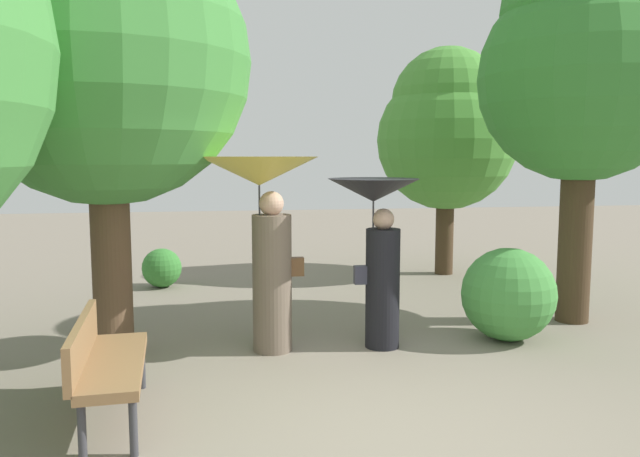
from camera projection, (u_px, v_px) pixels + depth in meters
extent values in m
plane|color=gray|center=(377.00, 433.00, 4.77)|extent=(40.00, 40.00, 0.00)
cylinder|color=#6B5B4C|center=(272.00, 283.00, 6.74)|extent=(0.42, 0.42, 1.48)
sphere|color=tan|center=(271.00, 204.00, 6.64)|extent=(0.26, 0.26, 0.26)
cylinder|color=#333338|center=(260.00, 224.00, 6.65)|extent=(0.02, 0.02, 0.82)
cone|color=#D8C64C|center=(259.00, 171.00, 6.59)|extent=(1.26, 1.26, 0.30)
cube|color=brown|center=(297.00, 267.00, 6.75)|extent=(0.14, 0.10, 0.20)
cylinder|color=black|center=(383.00, 288.00, 6.87)|extent=(0.38, 0.38, 1.32)
sphere|color=tan|center=(383.00, 219.00, 6.79)|extent=(0.24, 0.24, 0.24)
cylinder|color=#333338|center=(373.00, 236.00, 6.79)|extent=(0.02, 0.02, 0.75)
cone|color=black|center=(373.00, 190.00, 6.74)|extent=(0.99, 0.99, 0.25)
cube|color=#333342|center=(361.00, 275.00, 6.83)|extent=(0.14, 0.10, 0.20)
cylinder|color=#38383D|center=(133.00, 426.00, 4.39)|extent=(0.06, 0.06, 0.44)
cylinder|color=#38383D|center=(82.00, 431.00, 4.31)|extent=(0.06, 0.06, 0.44)
cylinder|color=#38383D|center=(142.00, 365.00, 5.68)|extent=(0.06, 0.06, 0.44)
cylinder|color=#38383D|center=(103.00, 368.00, 5.60)|extent=(0.06, 0.06, 0.44)
cube|color=olive|center=(115.00, 364.00, 4.97)|extent=(0.55, 1.53, 0.08)
cube|color=olive|center=(82.00, 342.00, 4.89)|extent=(0.17, 1.50, 0.35)
cylinder|color=#42301E|center=(579.00, 161.00, 7.81)|extent=(0.41, 0.41, 4.08)
sphere|color=#387F33|center=(583.00, 78.00, 7.69)|extent=(2.55, 2.55, 2.55)
sphere|color=#387F33|center=(586.00, 9.00, 7.60)|extent=(2.04, 2.04, 2.04)
cylinder|color=brown|center=(108.00, 160.00, 6.56)|extent=(0.41, 0.41, 4.13)
sphere|color=#428C3D|center=(104.00, 59.00, 6.45)|extent=(3.03, 3.03, 3.03)
cylinder|color=#42301E|center=(446.00, 185.00, 11.09)|extent=(0.32, 0.32, 3.18)
sphere|color=#4C9338|center=(447.00, 140.00, 11.00)|extent=(2.44, 2.44, 2.44)
sphere|color=#4C9338|center=(447.00, 103.00, 10.93)|extent=(1.95, 1.95, 1.95)
sphere|color=#428C3D|center=(508.00, 294.00, 7.15)|extent=(1.07, 1.07, 1.07)
sphere|color=#387F33|center=(162.00, 268.00, 10.07)|extent=(0.63, 0.63, 0.63)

